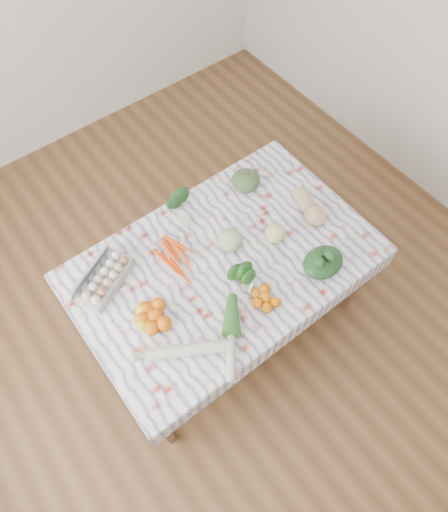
% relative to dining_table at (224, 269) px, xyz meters
% --- Properties ---
extents(ground, '(4.50, 4.50, 0.00)m').
position_rel_dining_table_xyz_m(ground, '(0.00, 0.00, -0.68)').
color(ground, brown).
rests_on(ground, ground).
extents(dining_table, '(1.60, 1.00, 0.75)m').
position_rel_dining_table_xyz_m(dining_table, '(0.00, 0.00, 0.00)').
color(dining_table, brown).
rests_on(dining_table, ground).
extents(tablecloth, '(1.66, 1.06, 0.01)m').
position_rel_dining_table_xyz_m(tablecloth, '(0.00, 0.00, 0.08)').
color(tablecloth, white).
rests_on(tablecloth, dining_table).
extents(egg_carton, '(0.37, 0.27, 0.09)m').
position_rel_dining_table_xyz_m(egg_carton, '(-0.58, 0.26, 0.13)').
color(egg_carton, '#A8A8A3').
rests_on(egg_carton, tablecloth).
extents(carrot_bunch, '(0.30, 0.28, 0.04)m').
position_rel_dining_table_xyz_m(carrot_bunch, '(-0.21, 0.14, 0.11)').
color(carrot_bunch, '#F84C0B').
rests_on(carrot_bunch, tablecloth).
extents(kale_bunch, '(0.18, 0.17, 0.13)m').
position_rel_dining_table_xyz_m(kale_bunch, '(0.01, 0.41, 0.15)').
color(kale_bunch, '#173C17').
rests_on(kale_bunch, tablecloth).
extents(kabocha_squash, '(0.17, 0.17, 0.11)m').
position_rel_dining_table_xyz_m(kabocha_squash, '(0.43, 0.34, 0.14)').
color(kabocha_squash, '#3E552D').
rests_on(kabocha_squash, tablecloth).
extents(cabbage, '(0.15, 0.15, 0.14)m').
position_rel_dining_table_xyz_m(cabbage, '(0.09, 0.06, 0.15)').
color(cabbage, '#9AB67A').
rests_on(cabbage, tablecloth).
extents(butternut_squash, '(0.18, 0.28, 0.12)m').
position_rel_dining_table_xyz_m(butternut_squash, '(0.60, -0.03, 0.14)').
color(butternut_squash, tan).
rests_on(butternut_squash, tablecloth).
extents(orange_cluster, '(0.32, 0.32, 0.08)m').
position_rel_dining_table_xyz_m(orange_cluster, '(-0.49, -0.06, 0.13)').
color(orange_cluster, orange).
rests_on(orange_cluster, tablecloth).
extents(broccoli, '(0.20, 0.20, 0.11)m').
position_rel_dining_table_xyz_m(broccoli, '(-0.02, -0.19, 0.14)').
color(broccoli, '#1C5118').
rests_on(broccoli, tablecloth).
extents(mandarin_cluster, '(0.20, 0.20, 0.06)m').
position_rel_dining_table_xyz_m(mandarin_cluster, '(0.03, -0.32, 0.11)').
color(mandarin_cluster, orange).
rests_on(mandarin_cluster, tablecloth).
extents(grapefruit, '(0.15, 0.15, 0.12)m').
position_rel_dining_table_xyz_m(grapefruit, '(0.32, -0.05, 0.14)').
color(grapefruit, '#E4D77A').
rests_on(grapefruit, tablecloth).
extents(spinach_bag, '(0.26, 0.22, 0.10)m').
position_rel_dining_table_xyz_m(spinach_bag, '(0.40, -0.35, 0.14)').
color(spinach_bag, '#143215').
rests_on(spinach_bag, tablecloth).
extents(daikon, '(0.41, 0.28, 0.06)m').
position_rel_dining_table_xyz_m(daikon, '(-0.45, -0.31, 0.11)').
color(daikon, beige).
rests_on(daikon, tablecloth).
extents(leek, '(0.31, 0.37, 0.05)m').
position_rel_dining_table_xyz_m(leek, '(-0.25, -0.39, 0.11)').
color(leek, beige).
rests_on(leek, tablecloth).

